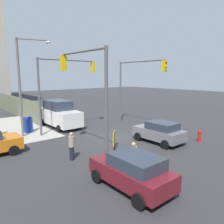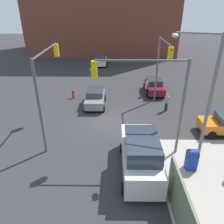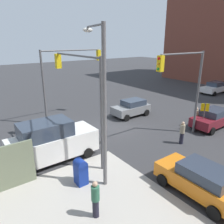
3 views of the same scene
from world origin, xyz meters
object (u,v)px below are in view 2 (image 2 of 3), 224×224
Objects in this scene: traffic_signal_ne_corner at (148,89)px; pedestrian_waiting at (167,102)px; street_lamp_corner at (205,92)px; coupe_gray at (95,98)px; fire_hydrant at (73,94)px; hatchback_white at (101,60)px; traffic_signal_se_corner at (47,77)px; van_white_delivery at (140,154)px; mailbox_blue at (192,159)px; pedestrian_crossing at (147,88)px; hatchback_maroon at (154,86)px; traffic_signal_nw_corner at (162,61)px.

traffic_signal_ne_corner is 8.06m from pedestrian_waiting.
street_lamp_corner is 11.56m from coupe_gray.
hatchback_white reaches higher than fire_hydrant.
traffic_signal_se_corner and traffic_signal_ne_corner have the same top height.
pedestrian_waiting is at bearing 158.10° from van_white_delivery.
pedestrian_waiting is (-8.20, 0.20, 0.13)m from mailbox_blue.
traffic_signal_se_corner is 11.03m from mailbox_blue.
pedestrian_crossing is at bearing 95.71° from fire_hydrant.
traffic_signal_ne_corner is 4.55× the size of mailbox_blue.
hatchback_maroon is at bearing 18.85° from pedestrian_waiting.
traffic_signal_se_corner is 1.00× the size of traffic_signal_ne_corner.
traffic_signal_nw_corner reaches higher than coupe_gray.
street_lamp_corner is at bearing 43.65° from fire_hydrant.
hatchback_maroon is (-11.83, -0.65, -3.86)m from street_lamp_corner.
street_lamp_corner is at bearing 6.92° from traffic_signal_nw_corner.
van_white_delivery reaches higher than hatchback_maroon.
fire_hydrant is (-2.34, -8.70, -4.11)m from traffic_signal_nw_corner.
street_lamp_corner is 25.53m from hatchback_white.
street_lamp_corner is 4.67× the size of pedestrian_waiting.
traffic_signal_nw_corner is 5.54m from hatchback_maroon.
pedestrian_waiting is at bearing -178.05° from street_lamp_corner.
traffic_signal_ne_corner is 1.71× the size of coupe_gray.
mailbox_blue is at bearing 15.46° from hatchback_white.
traffic_signal_nw_corner is 6.91× the size of fire_hydrant.
traffic_signal_se_corner is 0.81× the size of street_lamp_corner.
coupe_gray is 0.95× the size of hatchback_maroon.
traffic_signal_se_corner reaches higher than van_white_delivery.
fire_hydrant is 8.05m from pedestrian_crossing.
hatchback_maroon is at bearing 133.72° from traffic_signal_se_corner.
traffic_signal_se_corner is 7.13m from coupe_gray.
traffic_signal_se_corner is 3.79× the size of pedestrian_waiting.
hatchback_maroon is at bearing 118.96° from coupe_gray.
street_lamp_corner is 11.66m from pedestrian_crossing.
coupe_gray reaches higher than fire_hydrant.
traffic_signal_ne_corner is 0.81× the size of street_lamp_corner.
mailbox_blue is 0.36× the size of hatchback_maroon.
coupe_gray is 2.18× the size of pedestrian_crossing.
hatchback_white and hatchback_maroon have the same top height.
van_white_delivery is at bearing -12.81° from hatchback_maroon.
traffic_signal_nw_corner is 17.99m from hatchback_white.
van_white_delivery is at bearing 55.73° from traffic_signal_se_corner.
pedestrian_waiting is (-7.11, -0.24, -3.81)m from street_lamp_corner.
pedestrian_crossing is (-7.97, 8.30, -3.76)m from traffic_signal_se_corner.
hatchback_white is 1.11× the size of coupe_gray.
street_lamp_corner reaches higher than hatchback_maroon.
traffic_signal_nw_corner is 1.00× the size of traffic_signal_ne_corner.
van_white_delivery is (25.48, 3.77, 0.44)m from hatchback_white.
hatchback_white is (-25.22, -6.97, 0.08)m from mailbox_blue.
van_white_delivery is (4.29, 6.30, -3.38)m from traffic_signal_se_corner.
pedestrian_waiting is at bearing 80.51° from coupe_gray.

